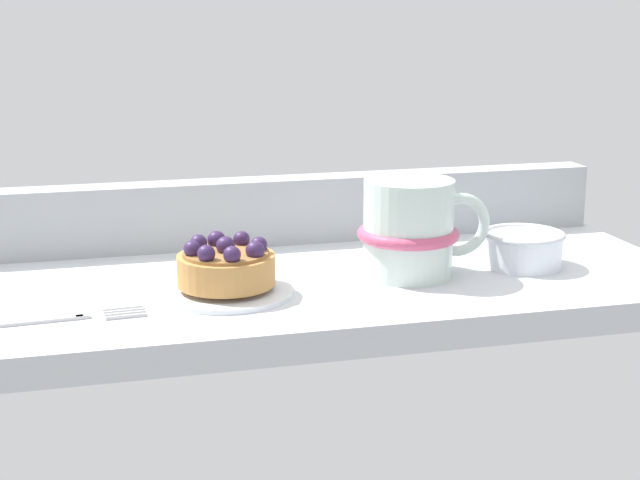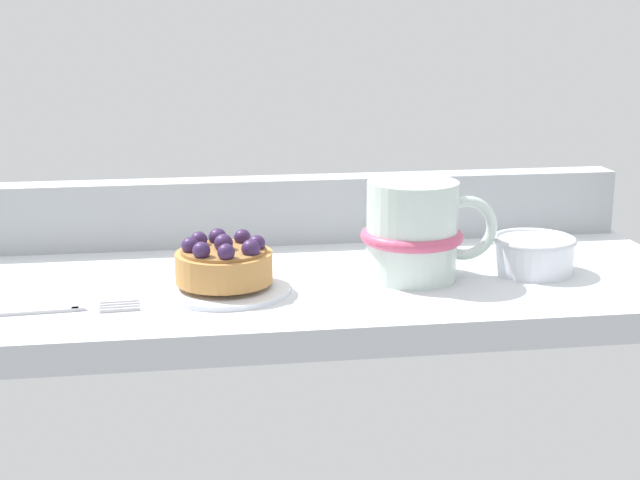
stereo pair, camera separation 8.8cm
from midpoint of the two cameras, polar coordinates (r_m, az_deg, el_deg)
name	(u,v)px [view 2 (the right image)]	position (r cm, az deg, el deg)	size (l,w,h in cm)	color
ground_plane	(297,289)	(92.38, 1.35, -3.07)	(78.24, 31.63, 2.80)	silver
window_rail_back	(281,210)	(104.32, 0.05, 1.81)	(76.68, 3.91, 7.24)	#9EA3A8
dessert_plate	(225,287)	(87.07, -2.95, -2.89)	(12.28, 12.28, 0.99)	silver
raspberry_tart	(224,263)	(86.41, -2.96, -1.42)	(8.99, 8.99, 4.51)	#B77F42
coffee_mug	(415,231)	(91.19, 8.53, 0.52)	(13.55, 10.00, 9.56)	silver
dessert_fork	(51,309)	(83.41, -13.17, -4.16)	(15.80, 2.65, 0.60)	#B7B7BC
sugar_bowl	(533,253)	(96.23, 15.42, -0.81)	(8.29, 8.29, 3.62)	silver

